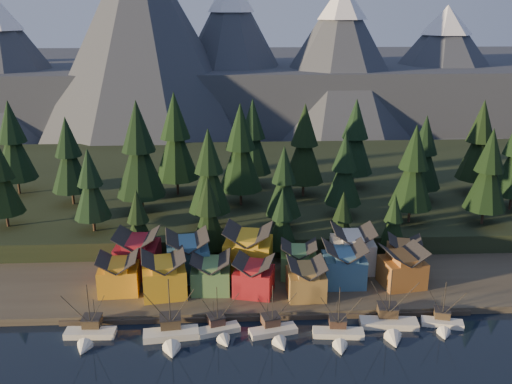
{
  "coord_description": "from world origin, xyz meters",
  "views": [
    {
      "loc": [
        -7.18,
        -82.17,
        58.39
      ],
      "look_at": [
        -1.61,
        30.0,
        21.24
      ],
      "focal_mm": 40.0,
      "sensor_mm": 36.0,
      "label": 1
    }
  ],
  "objects_px": {
    "boat_3": "(275,327)",
    "house_back_0": "(137,252)",
    "boat_1": "(171,329)",
    "boat_6": "(443,319)",
    "house_front_1": "(164,274)",
    "boat_5": "(391,319)",
    "boat_4": "(339,329)",
    "house_front_0": "(119,273)",
    "house_back_1": "(188,255)",
    "boat_2": "(220,325)",
    "boat_0": "(88,329)"
  },
  "relations": [
    {
      "from": "boat_3",
      "to": "house_back_0",
      "type": "bearing_deg",
      "value": 125.62
    },
    {
      "from": "boat_1",
      "to": "boat_3",
      "type": "relative_size",
      "value": 1.2
    },
    {
      "from": "boat_6",
      "to": "house_front_1",
      "type": "distance_m",
      "value": 55.29
    },
    {
      "from": "boat_5",
      "to": "boat_3",
      "type": "bearing_deg",
      "value": -171.68
    },
    {
      "from": "boat_4",
      "to": "house_front_0",
      "type": "relative_size",
      "value": 1.27
    },
    {
      "from": "boat_1",
      "to": "house_back_0",
      "type": "distance_m",
      "value": 26.69
    },
    {
      "from": "boat_5",
      "to": "boat_6",
      "type": "relative_size",
      "value": 1.28
    },
    {
      "from": "boat_1",
      "to": "boat_6",
      "type": "bearing_deg",
      "value": -4.6
    },
    {
      "from": "house_back_1",
      "to": "boat_6",
      "type": "bearing_deg",
      "value": -29.81
    },
    {
      "from": "boat_3",
      "to": "house_front_0",
      "type": "height_order",
      "value": "boat_3"
    },
    {
      "from": "boat_2",
      "to": "house_front_0",
      "type": "relative_size",
      "value": 1.21
    },
    {
      "from": "boat_6",
      "to": "house_back_1",
      "type": "bearing_deg",
      "value": 171.65
    },
    {
      "from": "house_front_1",
      "to": "boat_1",
      "type": "bearing_deg",
      "value": -89.29
    },
    {
      "from": "boat_3",
      "to": "house_back_1",
      "type": "bearing_deg",
      "value": 113.83
    },
    {
      "from": "boat_0",
      "to": "house_front_1",
      "type": "distance_m",
      "value": 18.93
    },
    {
      "from": "boat_5",
      "to": "house_back_0",
      "type": "distance_m",
      "value": 55.31
    },
    {
      "from": "boat_3",
      "to": "house_back_1",
      "type": "height_order",
      "value": "house_back_1"
    },
    {
      "from": "boat_3",
      "to": "boat_6",
      "type": "xyz_separation_m",
      "value": [
        32.0,
        1.38,
        -0.11
      ]
    },
    {
      "from": "boat_3",
      "to": "house_back_1",
      "type": "distance_m",
      "value": 28.49
    },
    {
      "from": "boat_1",
      "to": "boat_2",
      "type": "relative_size",
      "value": 1.27
    },
    {
      "from": "boat_2",
      "to": "boat_4",
      "type": "bearing_deg",
      "value": -23.9
    },
    {
      "from": "house_back_1",
      "to": "house_back_0",
      "type": "bearing_deg",
      "value": 163.35
    },
    {
      "from": "boat_1",
      "to": "house_back_0",
      "type": "bearing_deg",
      "value": 103.97
    },
    {
      "from": "boat_6",
      "to": "house_back_1",
      "type": "relative_size",
      "value": 0.99
    },
    {
      "from": "boat_3",
      "to": "boat_4",
      "type": "bearing_deg",
      "value": -20.76
    },
    {
      "from": "boat_4",
      "to": "boat_5",
      "type": "bearing_deg",
      "value": 19.29
    },
    {
      "from": "boat_3",
      "to": "house_front_1",
      "type": "bearing_deg",
      "value": 132.32
    },
    {
      "from": "boat_0",
      "to": "boat_2",
      "type": "xyz_separation_m",
      "value": [
        23.96,
        0.23,
        -0.18
      ]
    },
    {
      "from": "house_back_1",
      "to": "boat_1",
      "type": "bearing_deg",
      "value": -101.32
    },
    {
      "from": "house_front_0",
      "to": "house_back_0",
      "type": "relative_size",
      "value": 0.85
    },
    {
      "from": "boat_1",
      "to": "house_back_1",
      "type": "relative_size",
      "value": 1.29
    },
    {
      "from": "boat_1",
      "to": "boat_5",
      "type": "distance_m",
      "value": 40.82
    },
    {
      "from": "boat_0",
      "to": "boat_4",
      "type": "xyz_separation_m",
      "value": [
        45.73,
        -2.2,
        -0.2
      ]
    },
    {
      "from": "house_front_1",
      "to": "house_back_0",
      "type": "distance_m",
      "value": 11.84
    },
    {
      "from": "boat_0",
      "to": "boat_3",
      "type": "height_order",
      "value": "boat_0"
    },
    {
      "from": "house_front_1",
      "to": "house_back_0",
      "type": "relative_size",
      "value": 0.99
    },
    {
      "from": "boat_2",
      "to": "house_front_0",
      "type": "xyz_separation_m",
      "value": [
        -20.91,
        15.13,
        3.71
      ]
    },
    {
      "from": "boat_5",
      "to": "boat_6",
      "type": "xyz_separation_m",
      "value": [
        10.19,
        0.24,
        -0.43
      ]
    },
    {
      "from": "boat_1",
      "to": "house_front_0",
      "type": "height_order",
      "value": "boat_1"
    },
    {
      "from": "house_back_0",
      "to": "house_back_1",
      "type": "distance_m",
      "value": 11.26
    },
    {
      "from": "house_back_0",
      "to": "house_back_1",
      "type": "bearing_deg",
      "value": -6.36
    },
    {
      "from": "house_front_0",
      "to": "house_back_0",
      "type": "xyz_separation_m",
      "value": [
        2.76,
        7.96,
        1.0
      ]
    },
    {
      "from": "boat_0",
      "to": "boat_2",
      "type": "distance_m",
      "value": 23.96
    },
    {
      "from": "boat_1",
      "to": "boat_2",
      "type": "bearing_deg",
      "value": 3.33
    },
    {
      "from": "house_front_0",
      "to": "house_front_1",
      "type": "xyz_separation_m",
      "value": [
        9.51,
        -1.76,
        0.47
      ]
    },
    {
      "from": "boat_4",
      "to": "house_front_1",
      "type": "height_order",
      "value": "house_front_1"
    },
    {
      "from": "house_back_1",
      "to": "house_front_0",
      "type": "bearing_deg",
      "value": -163.28
    },
    {
      "from": "boat_4",
      "to": "boat_2",
      "type": "bearing_deg",
      "value": 178.97
    },
    {
      "from": "boat_4",
      "to": "house_front_1",
      "type": "bearing_deg",
      "value": 159.89
    },
    {
      "from": "boat_0",
      "to": "house_back_0",
      "type": "xyz_separation_m",
      "value": [
        5.81,
        23.32,
        4.53
      ]
    }
  ]
}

